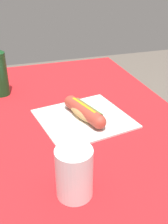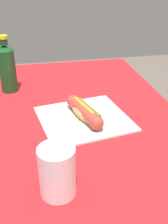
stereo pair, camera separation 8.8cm
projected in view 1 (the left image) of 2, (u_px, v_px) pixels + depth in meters
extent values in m
cylinder|color=brown|center=(95.00, 132.00, 1.57)|extent=(0.07, 0.07, 0.75)
cube|color=brown|center=(68.00, 127.00, 0.90)|extent=(1.15, 0.73, 0.03)
cube|color=red|center=(68.00, 122.00, 0.89)|extent=(1.21, 0.79, 0.00)
cube|color=silver|center=(84.00, 119.00, 0.90)|extent=(0.31, 0.32, 0.01)
ellipsoid|color=tan|center=(84.00, 113.00, 0.88)|extent=(0.17, 0.10, 0.04)
cylinder|color=#B24233|center=(84.00, 111.00, 0.88)|extent=(0.17, 0.09, 0.04)
sphere|color=#B24233|center=(99.00, 122.00, 0.82)|extent=(0.04, 0.04, 0.04)
sphere|color=#B24233|center=(71.00, 102.00, 0.94)|extent=(0.04, 0.04, 0.04)
cube|color=yellow|center=(84.00, 106.00, 0.87)|extent=(0.12, 0.04, 0.00)
cylinder|color=#568433|center=(88.00, 108.00, 0.89)|extent=(0.14, 0.06, 0.02)
cylinder|color=white|center=(74.00, 173.00, 0.58)|extent=(0.08, 0.08, 0.12)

